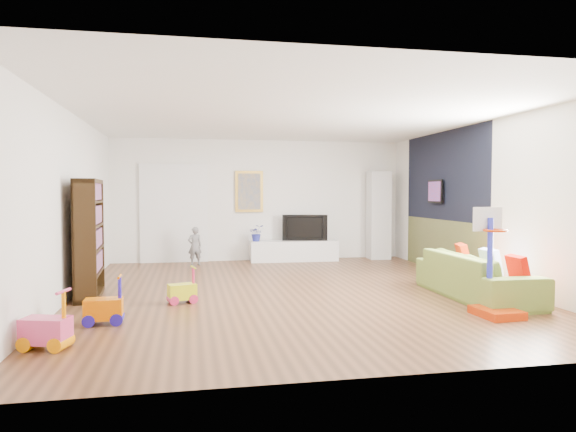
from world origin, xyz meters
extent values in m
cube|color=brown|center=(0.00, 0.00, 0.00)|extent=(6.50, 7.50, 0.00)
cube|color=white|center=(0.00, 0.00, 2.70)|extent=(6.50, 7.50, 0.00)
cube|color=white|center=(0.00, 3.75, 1.35)|extent=(6.50, 0.00, 2.70)
cube|color=white|center=(0.00, -3.75, 1.35)|extent=(6.50, 0.00, 2.70)
cube|color=silver|center=(-3.25, 0.00, 1.35)|extent=(0.00, 7.50, 2.70)
cube|color=silver|center=(3.25, 0.00, 1.35)|extent=(0.00, 7.50, 2.70)
cube|color=black|center=(3.23, 1.40, 1.85)|extent=(0.01, 3.20, 1.70)
cube|color=brown|center=(3.23, 1.40, 0.50)|extent=(0.01, 3.20, 1.00)
cube|color=white|center=(-1.90, 3.71, 1.05)|extent=(1.45, 0.06, 2.10)
cube|color=gold|center=(-0.25, 3.71, 1.55)|extent=(0.62, 0.06, 0.92)
cube|color=#7F3F8C|center=(3.17, 1.60, 1.55)|extent=(0.04, 0.56, 0.46)
cube|color=white|center=(0.71, 3.43, 0.23)|extent=(1.96, 0.54, 0.45)
cube|color=silver|center=(2.71, 3.45, 1.00)|extent=(0.49, 0.49, 2.01)
cube|color=black|center=(-3.01, 0.14, 0.86)|extent=(0.39, 1.20, 1.72)
imported|color=olive|center=(2.53, -0.97, 0.32)|extent=(0.89, 2.23, 0.65)
cube|color=#B92B04|center=(2.16, -2.06, 0.68)|extent=(0.50, 0.59, 1.36)
cube|color=#D0D714|center=(-1.67, -0.54, 0.25)|extent=(0.42, 0.32, 0.50)
cube|color=#E36800|center=(-2.55, -1.54, 0.28)|extent=(0.43, 0.27, 0.56)
cube|color=#E03B70|center=(-2.95, -2.42, 0.29)|extent=(0.50, 0.38, 0.58)
imported|color=slate|center=(-1.46, 3.16, 0.40)|extent=(0.34, 0.27, 0.81)
imported|color=black|center=(0.97, 3.48, 0.74)|extent=(1.01, 0.33, 0.58)
imported|color=navy|center=(-0.12, 3.44, 0.64)|extent=(0.33, 0.29, 0.36)
cube|color=#BA0A00|center=(2.73, -1.65, 0.51)|extent=(0.11, 0.37, 0.37)
cube|color=white|center=(2.78, -0.94, 0.51)|extent=(0.10, 0.39, 0.38)
cube|color=red|center=(2.70, -0.31, 0.51)|extent=(0.22, 0.43, 0.41)
camera|label=1|loc=(-1.56, -7.72, 1.54)|focal=32.00mm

